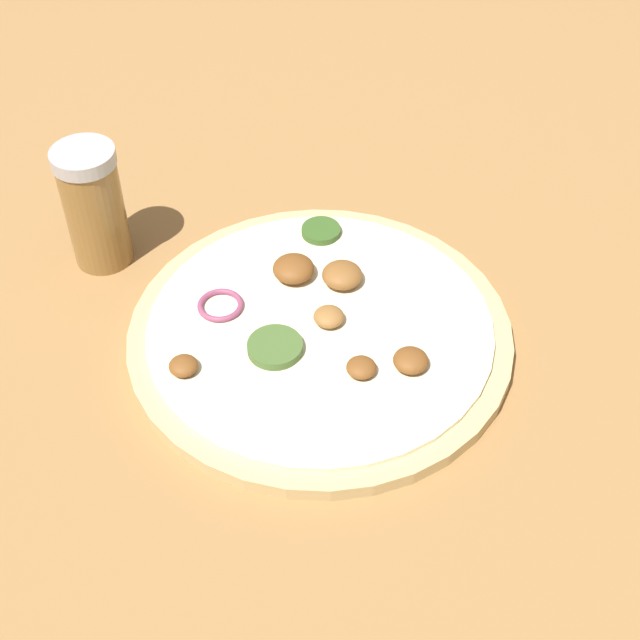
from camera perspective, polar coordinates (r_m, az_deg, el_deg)
ground_plane at (r=0.70m, az=0.00°, el=-1.26°), size 3.00×3.00×0.00m
pizza at (r=0.69m, az=-0.04°, el=-0.71°), size 0.30×0.30×0.03m
spice_jar at (r=0.76m, az=-14.26°, el=7.07°), size 0.05×0.05×0.11m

